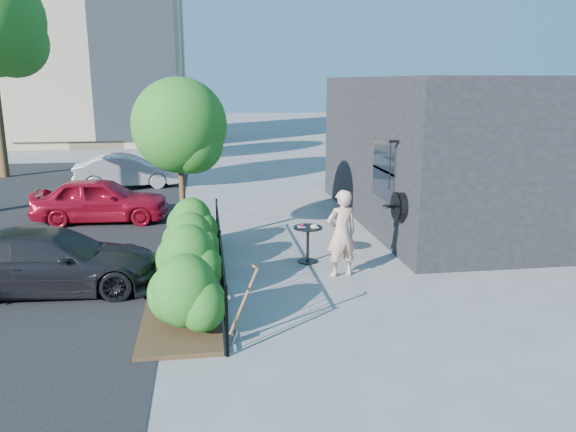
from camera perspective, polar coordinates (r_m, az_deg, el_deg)
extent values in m
plane|color=gray|center=(11.32, 0.87, -6.57)|extent=(120.00, 120.00, 0.00)
cube|color=black|center=(16.74, 17.35, 6.45)|extent=(6.00, 9.00, 4.00)
cube|color=black|center=(13.73, 9.71, 4.59)|extent=(0.04, 1.60, 1.40)
cube|color=black|center=(13.73, 9.73, 4.59)|extent=(0.05, 1.70, 0.06)
cylinder|color=black|center=(12.40, 11.33, 0.98)|extent=(0.18, 0.60, 0.60)
cylinder|color=black|center=(12.37, 10.89, 0.97)|extent=(0.03, 0.64, 0.64)
cube|color=black|center=(12.65, 10.77, 7.45)|extent=(0.25, 0.06, 0.06)
cylinder|color=black|center=(12.69, 10.32, 4.98)|extent=(0.02, 0.02, 1.05)
cylinder|color=black|center=(8.21, -6.24, -10.59)|extent=(0.05, 0.05, 1.10)
cylinder|color=black|center=(11.01, -6.86, -4.22)|extent=(0.05, 0.05, 1.10)
cylinder|color=black|center=(13.90, -7.22, -0.47)|extent=(0.05, 0.05, 1.10)
cube|color=black|center=(10.87, -6.94, -1.66)|extent=(0.03, 6.00, 0.03)
cube|color=black|center=(11.16, -6.80, -6.42)|extent=(0.03, 6.00, 0.03)
cylinder|color=black|center=(8.30, -6.27, -10.31)|extent=(0.02, 0.02, 1.04)
cylinder|color=black|center=(8.48, -6.32, -9.76)|extent=(0.02, 0.02, 1.04)
cylinder|color=black|center=(8.67, -6.37, -9.24)|extent=(0.02, 0.02, 1.04)
cylinder|color=black|center=(8.85, -6.42, -8.74)|extent=(0.02, 0.02, 1.04)
cylinder|color=black|center=(9.04, -6.47, -8.27)|extent=(0.02, 0.02, 1.04)
cylinder|color=black|center=(9.22, -6.52, -7.81)|extent=(0.02, 0.02, 1.04)
cylinder|color=black|center=(9.41, -6.56, -7.37)|extent=(0.02, 0.02, 1.04)
cylinder|color=black|center=(9.60, -6.60, -6.94)|extent=(0.02, 0.02, 1.04)
cylinder|color=black|center=(9.78, -6.64, -6.53)|extent=(0.02, 0.02, 1.04)
cylinder|color=black|center=(9.97, -6.68, -6.14)|extent=(0.02, 0.02, 1.04)
cylinder|color=black|center=(10.16, -6.71, -5.76)|extent=(0.02, 0.02, 1.04)
cylinder|color=black|center=(10.35, -6.75, -5.40)|extent=(0.02, 0.02, 1.04)
cylinder|color=black|center=(10.54, -6.78, -5.05)|extent=(0.02, 0.02, 1.04)
cylinder|color=black|center=(10.73, -6.82, -4.71)|extent=(0.02, 0.02, 1.04)
cylinder|color=black|center=(10.92, -6.85, -4.38)|extent=(0.02, 0.02, 1.04)
cylinder|color=black|center=(11.11, -6.88, -4.07)|extent=(0.02, 0.02, 1.04)
cylinder|color=black|center=(11.30, -6.91, -3.76)|extent=(0.02, 0.02, 1.04)
cylinder|color=black|center=(11.49, -6.94, -3.47)|extent=(0.02, 0.02, 1.04)
cylinder|color=black|center=(11.68, -6.96, -3.18)|extent=(0.02, 0.02, 1.04)
cylinder|color=black|center=(11.87, -6.99, -2.91)|extent=(0.02, 0.02, 1.04)
cylinder|color=black|center=(12.07, -7.01, -2.64)|extent=(0.02, 0.02, 1.04)
cylinder|color=black|center=(12.26, -7.04, -2.38)|extent=(0.02, 0.02, 1.04)
cylinder|color=black|center=(12.45, -7.06, -2.13)|extent=(0.02, 0.02, 1.04)
cylinder|color=black|center=(12.64, -7.09, -1.89)|extent=(0.02, 0.02, 1.04)
cylinder|color=black|center=(12.84, -7.11, -1.65)|extent=(0.02, 0.02, 1.04)
cylinder|color=black|center=(13.03, -7.13, -1.42)|extent=(0.02, 0.02, 1.04)
cylinder|color=black|center=(13.22, -7.15, -1.20)|extent=(0.02, 0.02, 1.04)
cylinder|color=black|center=(13.42, -7.17, -0.98)|extent=(0.02, 0.02, 1.04)
cylinder|color=black|center=(13.61, -7.19, -0.77)|extent=(0.02, 0.02, 1.04)
cylinder|color=black|center=(13.80, -7.21, -0.57)|extent=(0.02, 0.02, 1.04)
cube|color=#382616|center=(11.19, -10.40, -6.83)|extent=(1.30, 6.00, 0.08)
ellipsoid|color=#14591B|center=(8.89, -10.37, -7.73)|extent=(1.10, 1.10, 1.24)
ellipsoid|color=#14591B|center=(10.40, -10.10, -4.55)|extent=(1.10, 1.10, 1.24)
ellipsoid|color=#14591B|center=(11.84, -9.92, -2.31)|extent=(1.10, 1.10, 1.24)
ellipsoid|color=#14591B|center=(13.19, -9.78, -0.66)|extent=(1.10, 1.10, 1.24)
cylinder|color=#3F2B19|center=(13.57, -10.66, 1.87)|extent=(0.14, 0.14, 2.40)
sphere|color=#14591B|center=(13.35, -10.97, 8.78)|extent=(2.20, 2.20, 2.20)
sphere|color=#14591B|center=(13.17, -9.63, 7.33)|extent=(1.43, 1.43, 1.43)
cylinder|color=black|center=(12.22, 2.03, -1.18)|extent=(0.64, 0.64, 0.03)
cylinder|color=black|center=(12.33, 2.02, -2.95)|extent=(0.06, 0.06, 0.77)
cylinder|color=black|center=(12.44, 2.00, -4.62)|extent=(0.43, 0.43, 0.03)
cube|color=white|center=(12.22, 1.38, -1.08)|extent=(0.17, 0.17, 0.01)
cube|color=white|center=(12.21, 2.69, -1.11)|extent=(0.17, 0.17, 0.01)
torus|color=#4A0C2B|center=(12.21, 1.38, -0.96)|extent=(0.14, 0.14, 0.05)
torus|color=tan|center=(12.20, 2.70, -0.99)|extent=(0.14, 0.14, 0.05)
imported|color=tan|center=(11.40, 5.47, -1.76)|extent=(0.73, 0.56, 1.79)
cylinder|color=brown|center=(8.56, -4.48, -8.58)|extent=(0.48, 0.04, 1.07)
cube|color=gray|center=(8.79, -5.51, -12.15)|extent=(0.11, 0.16, 0.23)
cylinder|color=brown|center=(8.39, -3.36, -5.11)|extent=(0.09, 0.09, 0.06)
imported|color=#AA0E25|center=(16.68, -18.47, 1.58)|extent=(3.80, 1.71, 1.27)
imported|color=#B0B0B5|center=(21.82, -16.03, 4.42)|extent=(3.91, 1.74, 1.25)
imported|color=black|center=(11.51, -22.96, -4.20)|extent=(4.16, 1.78, 1.20)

